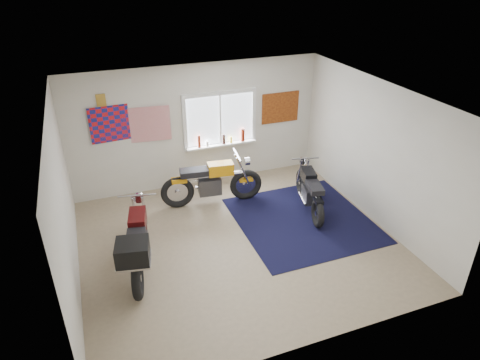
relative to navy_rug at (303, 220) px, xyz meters
name	(u,v)px	position (x,y,z in m)	size (l,w,h in m)	color
ground	(238,242)	(-1.44, -0.23, -0.01)	(5.50, 5.50, 0.00)	#9E896B
room_shell	(238,161)	(-1.44, -0.23, 1.63)	(5.50, 5.50, 5.50)	white
navy_rug	(303,220)	(0.00, 0.00, 0.00)	(2.50, 2.60, 0.01)	black
window_assembly	(220,123)	(-0.94, 2.24, 1.36)	(1.66, 0.17, 1.26)	white
oil_bottles	(225,138)	(-0.85, 2.17, 1.02)	(1.10, 0.09, 0.30)	maroon
flag_display	(101,100)	(-3.34, 2.25, 2.14)	(1.60, 0.10, 1.17)	red
triumph_poster	(280,108)	(0.51, 2.25, 1.54)	(0.90, 0.03, 0.70)	#A54C14
yellow_triumph	(212,183)	(-1.47, 1.27, 0.46)	(2.13, 0.64, 1.07)	black
black_chrome_bike	(309,191)	(0.30, 0.34, 0.41)	(0.66, 1.82, 0.95)	black
maroon_tourer	(138,244)	(-3.23, -0.44, 0.55)	(0.87, 2.12, 1.08)	black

